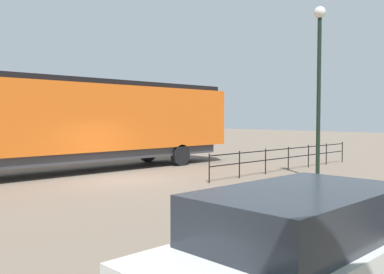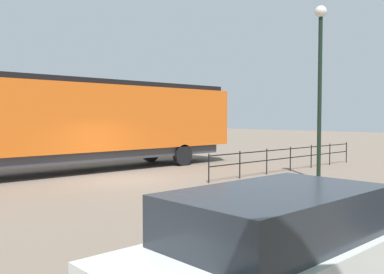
% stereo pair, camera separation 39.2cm
% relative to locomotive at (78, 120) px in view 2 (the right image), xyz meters
% --- Properties ---
extents(ground_plane, '(120.00, 120.00, 0.00)m').
position_rel_locomotive_xyz_m(ground_plane, '(3.62, 0.11, -2.37)').
color(ground_plane, '#756656').
extents(locomotive, '(3.06, 18.02, 4.23)m').
position_rel_locomotive_xyz_m(locomotive, '(0.00, 0.00, 0.00)').
color(locomotive, orange).
rests_on(locomotive, ground_plane).
extents(parked_car_white, '(1.83, 4.62, 1.71)m').
position_rel_locomotive_xyz_m(parked_car_white, '(14.96, -5.24, -1.48)').
color(parked_car_white, silver).
rests_on(parked_car_white, ground_plane).
extents(lamp_post, '(0.47, 0.47, 6.91)m').
position_rel_locomotive_xyz_m(lamp_post, '(8.84, 5.87, 2.19)').
color(lamp_post, black).
rests_on(lamp_post, ground_plane).
extents(platform_fence, '(0.05, 10.87, 1.13)m').
position_rel_locomotive_xyz_m(platform_fence, '(6.43, 7.46, -1.64)').
color(platform_fence, black).
rests_on(platform_fence, ground_plane).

